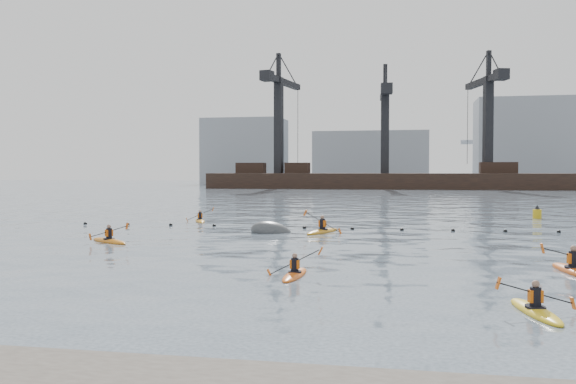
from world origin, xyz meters
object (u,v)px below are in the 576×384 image
Objects in this scene: nav_buoy at (537,214)px; mooring_buoy at (272,232)px; kayaker_0 at (295,274)px; kayaker_4 at (573,269)px; kayaker_2 at (109,240)px; kayaker_1 at (535,310)px; kayaker_3 at (322,231)px; kayaker_5 at (200,220)px.

mooring_buoy is at bearing -141.09° from nav_buoy.
kayaker_0 is at bearing -115.43° from nav_buoy.
nav_buoy is at bearing -107.13° from kayaker_4.
kayaker_0 is 13.60m from kayaker_2.
kayaker_3 is (-8.00, 18.97, 0.02)m from kayaker_1.
kayaker_2 is 31.88m from nav_buoy.
kayaker_4 is (20.56, -5.36, 0.01)m from kayaker_2.
nav_buoy is (3.94, 25.76, 0.25)m from kayaker_4.
mooring_buoy is at bearing -13.47° from kayaker_2.
mooring_buoy is (-10.93, 18.46, -0.09)m from kayaker_1.
kayaker_3 is 2.97m from mooring_buoy.
kayaker_5 is 1.14× the size of mooring_buoy.
kayaker_0 is at bearing -87.59° from kayaker_5.
kayaker_1 is at bearing -101.37° from nav_buoy.
kayaker_1 is 21.69m from kayaker_2.
mooring_buoy is 22.47m from nav_buoy.
kayaker_4 reaches higher than kayaker_1.
kayaker_4 is 1.38× the size of mooring_buoy.
nav_buoy is at bearing -15.53° from kayaker_2.
kayaker_2 is at bearing -138.17° from mooring_buoy.
kayaker_1 is 2.61× the size of nav_buoy.
kayaker_3 is at bearing -56.76° from kayaker_5.
kayaker_1 reaches higher than kayaker_2.
kayaker_4 is at bearing 18.02° from kayaker_0.
kayaker_2 is at bearing -126.01° from kayaker_3.
kayaker_4 reaches higher than kayaker_5.
kayaker_3 is at bearing -136.94° from nav_buoy.
kayaker_4 reaches higher than nav_buoy.
kayaker_3 reaches higher than kayaker_5.
kayaker_0 reaches higher than kayaker_4.
kayaker_1 is at bearing 60.58° from kayaker_4.
kayaker_3 is 3.10× the size of nav_buoy.
mooring_buoy is 2.15× the size of nav_buoy.
kayaker_3 is 16.14m from kayaker_4.
kayaker_1 is at bearing -28.38° from kayaker_0.
kayaker_2 is 1.18× the size of mooring_buoy.
nav_buoy reaches higher than kayaker_2.
nav_buoy is (14.55, 13.60, 0.24)m from kayaker_3.
kayaker_2 is at bearing 134.71° from kayaker_1.
kayaker_4 is 17.86m from mooring_buoy.
kayaker_3 is at bearing -20.97° from kayaker_2.
kayaker_1 is at bearing -89.44° from kayaker_2.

